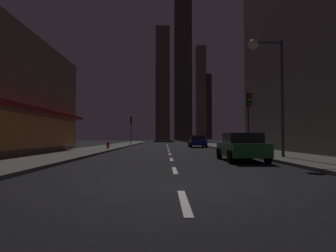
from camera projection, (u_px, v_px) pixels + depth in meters
The scene contains 14 objects.
ground_plane at pixel (167, 147), 39.45m from camera, with size 78.00×136.00×0.10m, color black.
sidewalk_right at pixel (218, 146), 39.53m from camera, with size 4.00×76.00×0.15m, color #605E59.
sidewalk_left at pixel (116, 146), 39.37m from camera, with size 4.00×76.00×0.15m, color #605E59.
lane_marking_center at pixel (169, 151), 26.26m from camera, with size 0.16×43.80×0.01m.
skyscraper_distant_tall at pixel (163, 84), 121.21m from camera, with size 5.87×5.72×47.59m, color #494537.
skyscraper_distant_mid at pixel (183, 65), 122.12m from camera, with size 7.17×7.10×63.58m, color #353228.
skyscraper_distant_short at pixel (201, 93), 161.10m from camera, with size 5.23×6.86×51.94m, color #544F3F.
skyscraper_distant_slender at pixel (206, 107), 165.25m from camera, with size 5.49×6.44×37.12m, color #333126.
car_parked_near at pixel (242, 147), 14.89m from camera, with size 1.98×4.24×1.45m.
car_parked_far at pixel (197, 141), 35.03m from camera, with size 1.98×4.24×1.45m.
fire_hydrant_far_left at pixel (108, 145), 28.07m from camera, with size 0.42×0.30×0.65m.
traffic_light_near_right at pixel (249, 109), 20.13m from camera, with size 0.32×0.48×4.20m.
traffic_light_far_left at pixel (131, 124), 43.86m from camera, with size 0.32×0.48×4.20m.
street_lamp_right at pixel (267, 69), 16.15m from camera, with size 1.96×0.56×6.58m.
Camera 1 is at (-0.37, -7.52, 1.23)m, focal length 30.86 mm.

